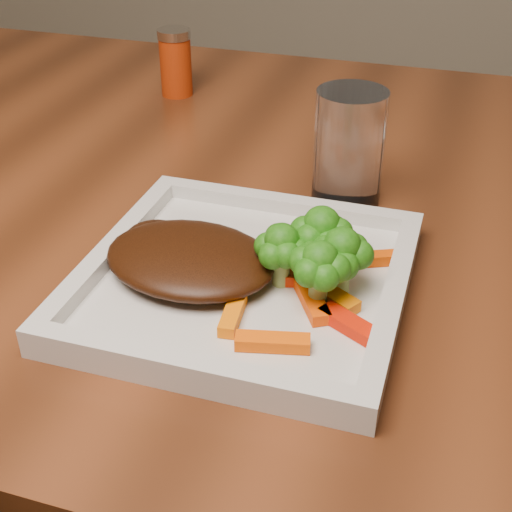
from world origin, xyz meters
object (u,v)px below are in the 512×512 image
(dining_table, at_px, (98,384))
(plate, at_px, (245,284))
(drinking_glass, at_px, (349,148))
(steak, at_px, (190,259))
(spice_shaker, at_px, (176,63))

(dining_table, relative_size, plate, 5.93)
(plate, bearing_deg, dining_table, 145.93)
(plate, distance_m, drinking_glass, 0.20)
(dining_table, xyz_separation_m, steak, (0.25, -0.21, 0.40))
(spice_shaker, bearing_deg, steak, -65.88)
(plate, distance_m, steak, 0.05)
(dining_table, height_order, spice_shaker, spice_shaker)
(dining_table, height_order, drinking_glass, drinking_glass)
(dining_table, xyz_separation_m, drinking_glass, (0.35, -0.02, 0.44))
(spice_shaker, xyz_separation_m, drinking_glass, (0.29, -0.24, 0.01))
(steak, xyz_separation_m, spice_shaker, (-0.19, 0.43, 0.02))
(dining_table, height_order, steak, steak)
(steak, bearing_deg, drinking_glass, 63.01)
(plate, distance_m, spice_shaker, 0.49)
(steak, bearing_deg, plate, 7.55)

